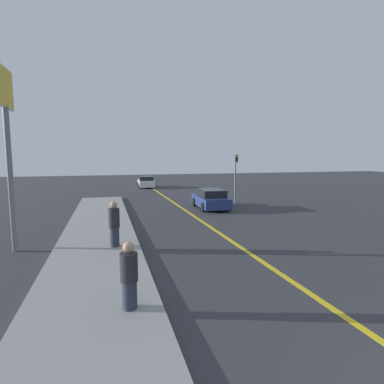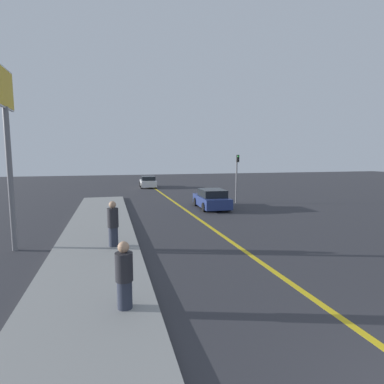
{
  "view_description": "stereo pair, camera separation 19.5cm",
  "coord_description": "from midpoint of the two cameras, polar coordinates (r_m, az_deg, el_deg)",
  "views": [
    {
      "loc": [
        -5.06,
        -1.52,
        3.57
      ],
      "look_at": [
        -0.75,
        13.48,
        1.75
      ],
      "focal_mm": 28.0,
      "sensor_mm": 36.0,
      "label": 1
    },
    {
      "loc": [
        -4.87,
        -1.58,
        3.57
      ],
      "look_at": [
        -0.75,
        13.48,
        1.75
      ],
      "focal_mm": 28.0,
      "sensor_mm": 36.0,
      "label": 2
    }
  ],
  "objects": [
    {
      "name": "road_center_line",
      "position": [
        20.49,
        -1.75,
        -3.37
      ],
      "size": [
        0.2,
        60.0,
        0.01
      ],
      "color": "gold",
      "rests_on": "ground_plane"
    },
    {
      "name": "traffic_light",
      "position": [
        23.44,
        8.06,
        3.53
      ],
      "size": [
        0.18,
        0.4,
        3.74
      ],
      "color": "slate",
      "rests_on": "ground_plane"
    },
    {
      "name": "car_ahead_center",
      "position": [
        35.78,
        -8.93,
        1.89
      ],
      "size": [
        1.98,
        4.04,
        1.34
      ],
      "rotation": [
        0.0,
        0.0,
        -0.04
      ],
      "color": "silver",
      "rests_on": "ground_plane"
    },
    {
      "name": "car_near_right_lane",
      "position": [
        20.96,
        3.31,
        -1.37
      ],
      "size": [
        2.05,
        4.04,
        1.35
      ],
      "rotation": [
        0.0,
        0.0,
        -0.05
      ],
      "color": "navy",
      "rests_on": "ground_plane"
    },
    {
      "name": "pedestrian_mid_group",
      "position": [
        11.94,
        -15.06,
        -5.94
      ],
      "size": [
        0.42,
        0.42,
        1.76
      ],
      "color": "#282D3D",
      "rests_on": "sidewalk_left"
    },
    {
      "name": "sidewalk_left",
      "position": [
        14.53,
        -17.7,
        -7.61
      ],
      "size": [
        3.19,
        25.08,
        0.14
      ],
      "color": "gray",
      "rests_on": "ground_plane"
    },
    {
      "name": "roadside_sign",
      "position": [
        13.11,
        -32.31,
        12.26
      ],
      "size": [
        0.2,
        1.88,
        6.81
      ],
      "color": "slate",
      "rests_on": "ground_plane"
    },
    {
      "name": "pedestrian_near_curb",
      "position": [
        7.17,
        -12.68,
        -15.32
      ],
      "size": [
        0.4,
        0.4,
        1.56
      ],
      "color": "#282D3D",
      "rests_on": "sidewalk_left"
    }
  ]
}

